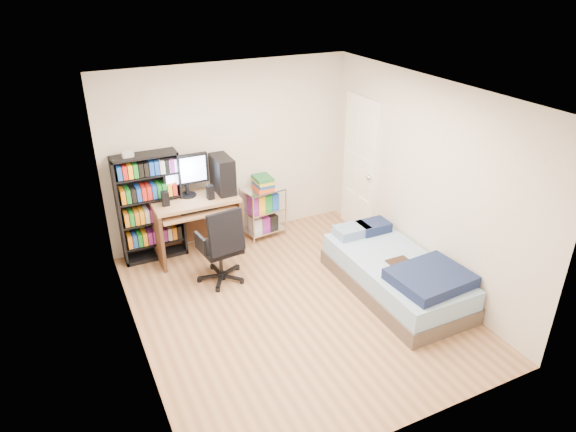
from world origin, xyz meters
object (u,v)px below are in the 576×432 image
office_chair (222,258)px  media_shelf (150,206)px  computer_desk (202,200)px  bed (397,275)px

office_chair → media_shelf: bearing=116.2°
media_shelf → computer_desk: media_shelf is taller
office_chair → bed: office_chair is taller
computer_desk → bed: 2.73m
media_shelf → bed: size_ratio=0.79×
computer_desk → bed: bearing=-48.3°
computer_desk → bed: (1.78, -2.00, -0.51)m
computer_desk → office_chair: 0.95m
media_shelf → computer_desk: 0.68m
media_shelf → computer_desk: (0.67, -0.12, 0.00)m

